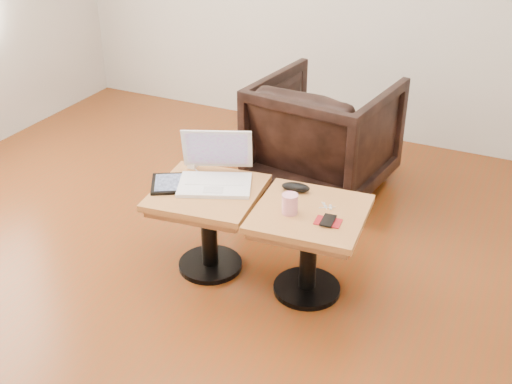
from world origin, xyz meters
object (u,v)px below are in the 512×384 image
at_px(side_table_right, 309,232).
at_px(armchair, 324,135).
at_px(side_table_left, 208,210).
at_px(striped_cup, 290,204).
at_px(laptop, 216,173).

distance_m(side_table_right, armchair, 1.11).
distance_m(side_table_left, striped_cup, 0.48).
bearing_deg(side_table_right, armchair, 101.65).
relative_size(laptop, striped_cup, 4.72).
relative_size(side_table_right, laptop, 1.22).
bearing_deg(side_table_right, side_table_left, 178.09).
height_order(side_table_right, striped_cup, striped_cup).
bearing_deg(side_table_left, side_table_right, -3.78).
xyz_separation_m(side_table_left, side_table_right, (0.53, 0.03, 0.00)).
bearing_deg(laptop, armchair, 55.10).
xyz_separation_m(side_table_right, armchair, (-0.32, 1.06, 0.01)).
bearing_deg(armchair, laptop, 85.43).
distance_m(side_table_right, striped_cup, 0.19).
distance_m(laptop, striped_cup, 0.47).
height_order(laptop, striped_cup, laptop).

